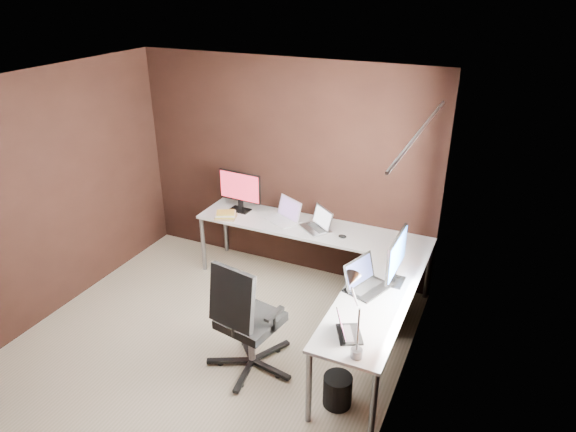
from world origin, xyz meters
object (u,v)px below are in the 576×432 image
object	(u,v)px
laptop_white	(285,216)
desk_lamp	(353,303)
laptop_black_small	(346,331)
wastebasket	(337,390)
monitor_right	(396,256)
office_chair	(248,338)
book_stack	(226,215)
drawer_pedestal	(384,295)
laptop_black_big	(365,282)
monitor_left	(240,189)
laptop_silver	(318,224)

from	to	relation	value
laptop_white	desk_lamp	size ratio (longest dim) A/B	0.68
laptop_black_small	wastebasket	size ratio (longest dim) A/B	1.12
monitor_right	desk_lamp	distance (m)	1.07
laptop_white	desk_lamp	xyz separation A→B (m)	(1.38, -1.82, 0.36)
laptop_white	wastebasket	distance (m)	2.19
laptop_black_small	office_chair	xyz separation A→B (m)	(-0.93, 0.09, -0.44)
book_stack	desk_lamp	size ratio (longest dim) A/B	0.42
desk_lamp	drawer_pedestal	bearing A→B (deg)	94.29
laptop_black_big	office_chair	world-z (taller)	office_chair
laptop_black_big	book_stack	world-z (taller)	laptop_black_big
monitor_left	wastebasket	xyz separation A→B (m)	(1.85, -1.71, -0.86)
monitor_left	desk_lamp	size ratio (longest dim) A/B	0.84
laptop_black_big	laptop_white	bearing A→B (deg)	72.00
office_chair	desk_lamp	bearing A→B (deg)	-2.85
office_chair	wastebasket	world-z (taller)	office_chair
laptop_black_small	monitor_right	bearing A→B (deg)	-36.80
laptop_white	desk_lamp	bearing A→B (deg)	-25.17
laptop_white	laptop_black_small	size ratio (longest dim) A/B	1.43
monitor_left	laptop_silver	size ratio (longest dim) A/B	1.31
monitor_right	office_chair	xyz separation A→B (m)	(-1.08, -0.82, -0.67)
monitor_right	office_chair	world-z (taller)	monitor_right
laptop_black_big	laptop_black_small	xyz separation A→B (m)	(0.07, -0.71, -0.02)
drawer_pedestal	laptop_silver	size ratio (longest dim) A/B	1.43
drawer_pedestal	office_chair	xyz separation A→B (m)	(-0.92, -1.20, 0.03)
monitor_left	laptop_silver	world-z (taller)	monitor_left
laptop_white	laptop_black_small	bearing A→B (deg)	-24.61
laptop_black_small	wastebasket	world-z (taller)	laptop_black_small
laptop_white	desk_lamp	distance (m)	2.31
monitor_left	office_chair	size ratio (longest dim) A/B	0.49
monitor_left	monitor_right	size ratio (longest dim) A/B	0.96
laptop_black_big	monitor_right	bearing A→B (deg)	-28.21
desk_lamp	wastebasket	distance (m)	1.02
monitor_right	laptop_silver	bearing A→B (deg)	56.42
book_stack	wastebasket	size ratio (longest dim) A/B	0.98
laptop_black_small	drawer_pedestal	bearing A→B (deg)	-26.99
laptop_black_big	office_chair	bearing A→B (deg)	146.04
wastebasket	laptop_black_small	bearing A→B (deg)	-2.22
book_stack	laptop_white	bearing A→B (deg)	19.45
laptop_black_small	office_chair	bearing A→B (deg)	57.15
laptop_white	book_stack	world-z (taller)	laptop_white
monitor_left	monitor_right	bearing A→B (deg)	-17.58
laptop_silver	desk_lamp	size ratio (longest dim) A/B	0.64
drawer_pedestal	laptop_black_small	xyz separation A→B (m)	(0.01, -1.29, 0.47)
laptop_black_small	office_chair	distance (m)	1.03
laptop_black_big	book_stack	distance (m)	2.02
monitor_right	laptop_white	world-z (taller)	monitor_right
desk_lamp	office_chair	bearing A→B (deg)	167.78
monitor_right	desk_lamp	xyz separation A→B (m)	(-0.07, -1.05, 0.15)
drawer_pedestal	laptop_silver	world-z (taller)	laptop_silver
drawer_pedestal	laptop_white	bearing A→B (deg)	163.45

